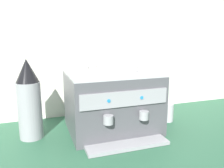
% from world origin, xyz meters
% --- Properties ---
extents(ground_plane, '(4.00, 4.00, 0.00)m').
position_xyz_m(ground_plane, '(0.00, 0.00, 0.00)').
color(ground_plane, '#28563D').
extents(tiled_backsplash_wall, '(2.80, 0.03, 0.93)m').
position_xyz_m(tiled_backsplash_wall, '(0.00, 0.37, 0.46)').
color(tiled_backsplash_wall, silver).
rests_on(tiled_backsplash_wall, ground_plane).
extents(espresso_machine, '(0.57, 0.56, 0.40)m').
position_xyz_m(espresso_machine, '(0.00, -0.01, 0.20)').
color(espresso_machine, '#4C4C51').
rests_on(espresso_machine, ground_plane).
extents(ceramic_cup_0, '(0.11, 0.07, 0.07)m').
position_xyz_m(ceramic_cup_0, '(0.16, 0.09, 0.43)').
color(ceramic_cup_0, white).
rests_on(ceramic_cup_0, espresso_machine).
extents(ceramic_cup_1, '(0.09, 0.10, 0.08)m').
position_xyz_m(ceramic_cup_1, '(0.11, -0.08, 0.44)').
color(ceramic_cup_1, white).
rests_on(ceramic_cup_1, espresso_machine).
extents(ceramic_cup_2, '(0.08, 0.12, 0.07)m').
position_xyz_m(ceramic_cup_2, '(0.05, 0.13, 0.43)').
color(ceramic_cup_2, white).
rests_on(ceramic_cup_2, espresso_machine).
extents(ceramic_cup_3, '(0.07, 0.09, 0.06)m').
position_xyz_m(ceramic_cup_3, '(0.20, 0.02, 0.43)').
color(ceramic_cup_3, white).
rests_on(ceramic_cup_3, espresso_machine).
extents(ceramic_bowl_0, '(0.12, 0.12, 0.04)m').
position_xyz_m(ceramic_bowl_0, '(-0.03, 0.02, 0.42)').
color(ceramic_bowl_0, white).
rests_on(ceramic_bowl_0, espresso_machine).
extents(ceramic_bowl_1, '(0.13, 0.13, 0.03)m').
position_xyz_m(ceramic_bowl_1, '(-0.11, -0.09, 0.41)').
color(ceramic_bowl_1, white).
rests_on(ceramic_bowl_1, espresso_machine).
extents(ceramic_bowl_2, '(0.10, 0.10, 0.04)m').
position_xyz_m(ceramic_bowl_2, '(-0.20, -0.00, 0.42)').
color(ceramic_bowl_2, white).
rests_on(ceramic_bowl_2, espresso_machine).
extents(ceramic_bowl_3, '(0.13, 0.13, 0.04)m').
position_xyz_m(ceramic_bowl_3, '(-0.13, 0.11, 0.42)').
color(ceramic_bowl_3, white).
rests_on(ceramic_bowl_3, espresso_machine).
extents(coffee_grinder, '(0.14, 0.14, 0.49)m').
position_xyz_m(coffee_grinder, '(-0.52, 0.04, 0.24)').
color(coffee_grinder, '#939399').
rests_on(coffee_grinder, ground_plane).
extents(milk_pitcher, '(0.10, 0.10, 0.13)m').
position_xyz_m(milk_pitcher, '(0.43, 0.01, 0.07)').
color(milk_pitcher, '#B7B7BC').
rests_on(milk_pitcher, ground_plane).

